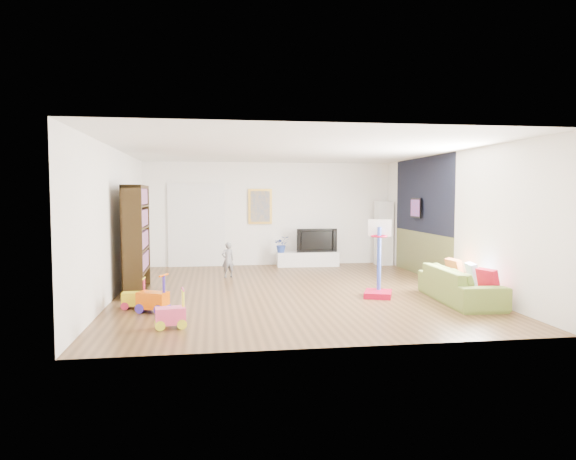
{
  "coord_description": "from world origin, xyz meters",
  "views": [
    {
      "loc": [
        -1.49,
        -9.7,
        1.84
      ],
      "look_at": [
        0.0,
        0.4,
        1.15
      ],
      "focal_mm": 32.0,
      "sensor_mm": 36.0,
      "label": 1
    }
  ],
  "objects": [
    {
      "name": "doorway",
      "position": [
        -1.9,
        3.71,
        1.05
      ],
      "size": [
        1.45,
        0.06,
        2.1
      ],
      "primitive_type": "cube",
      "color": "white",
      "rests_on": "ground"
    },
    {
      "name": "painting_back",
      "position": [
        -0.25,
        3.71,
        1.55
      ],
      "size": [
        0.62,
        0.06,
        0.92
      ],
      "primitive_type": "cube",
      "color": "gold",
      "rests_on": "wall_back"
    },
    {
      "name": "tall_cabinet",
      "position": [
        3.0,
        3.32,
        0.84
      ],
      "size": [
        0.41,
        0.41,
        1.68
      ],
      "primitive_type": "cube",
      "rotation": [
        0.0,
        0.0,
        0.04
      ],
      "color": "white",
      "rests_on": "ground"
    },
    {
      "name": "ride_on_pink",
      "position": [
        -2.08,
        -2.53,
        0.27
      ],
      "size": [
        0.44,
        0.31,
        0.54
      ],
      "primitive_type": "cube",
      "rotation": [
        0.0,
        0.0,
        0.14
      ],
      "color": "#FF4A82",
      "rests_on": "ground"
    },
    {
      "name": "olive_wainscot",
      "position": [
        3.23,
        1.4,
        0.5
      ],
      "size": [
        0.01,
        3.2,
        1.0
      ],
      "primitive_type": "cube",
      "color": "brown",
      "rests_on": "wall_right"
    },
    {
      "name": "pillow_right",
      "position": [
        2.95,
        -0.82,
        0.46
      ],
      "size": [
        0.15,
        0.41,
        0.4
      ],
      "primitive_type": "cube",
      "rotation": [
        0.0,
        0.0,
        0.11
      ],
      "color": "#A94D27",
      "rests_on": "sofa"
    },
    {
      "name": "vase_plant",
      "position": [
        0.26,
        3.29,
        0.58
      ],
      "size": [
        0.42,
        0.38,
        0.43
      ],
      "primitive_type": "imported",
      "rotation": [
        0.0,
        0.0,
        0.13
      ],
      "color": "#27419B",
      "rests_on": "media_console"
    },
    {
      "name": "wall_right",
      "position": [
        3.25,
        0.0,
        1.35
      ],
      "size": [
        0.0,
        7.5,
        2.7
      ],
      "primitive_type": "cube",
      "color": "white",
      "rests_on": "ground"
    },
    {
      "name": "pillow_left",
      "position": [
        2.92,
        -2.02,
        0.46
      ],
      "size": [
        0.21,
        0.39,
        0.38
      ],
      "primitive_type": "cube",
      "rotation": [
        0.0,
        0.0,
        0.3
      ],
      "color": "#AE0C23",
      "rests_on": "sofa"
    },
    {
      "name": "ceiling",
      "position": [
        0.0,
        0.0,
        2.7
      ],
      "size": [
        6.5,
        7.5,
        0.0
      ],
      "primitive_type": "cube",
      "color": "white",
      "rests_on": "ground"
    },
    {
      "name": "wall_front",
      "position": [
        0.0,
        -3.75,
        1.35
      ],
      "size": [
        6.5,
        0.0,
        2.7
      ],
      "primitive_type": "cube",
      "color": "silver",
      "rests_on": "ground"
    },
    {
      "name": "bookshelf",
      "position": [
        -2.91,
        0.16,
        1.01
      ],
      "size": [
        0.4,
        1.4,
        2.03
      ],
      "primitive_type": "cube",
      "rotation": [
        0.0,
        0.0,
        0.02
      ],
      "color": "black",
      "rests_on": "ground"
    },
    {
      "name": "wall_back",
      "position": [
        0.0,
        3.75,
        1.35
      ],
      "size": [
        6.5,
        0.0,
        2.7
      ],
      "primitive_type": "cube",
      "color": "white",
      "rests_on": "ground"
    },
    {
      "name": "wall_left",
      "position": [
        -3.25,
        0.0,
        1.35
      ],
      "size": [
        0.0,
        7.5,
        2.7
      ],
      "primitive_type": "cube",
      "color": "silver",
      "rests_on": "ground"
    },
    {
      "name": "ride_on_orange",
      "position": [
        -2.43,
        -1.5,
        0.3
      ],
      "size": [
        0.53,
        0.44,
        0.61
      ],
      "primitive_type": "cube",
      "rotation": [
        0.0,
        0.0,
        -0.41
      ],
      "color": "#DF5400",
      "rests_on": "ground"
    },
    {
      "name": "ride_on_yellow",
      "position": [
        -2.77,
        -1.17,
        0.25
      ],
      "size": [
        0.38,
        0.24,
        0.5
      ],
      "primitive_type": "cube",
      "rotation": [
        0.0,
        0.0,
        -0.03
      ],
      "color": "yellow",
      "rests_on": "ground"
    },
    {
      "name": "basketball_hoop",
      "position": [
        1.47,
        -0.83,
        0.7
      ],
      "size": [
        0.67,
        0.73,
        1.41
      ],
      "primitive_type": "cube",
      "rotation": [
        0.0,
        0.0,
        -0.39
      ],
      "color": "#B20527",
      "rests_on": "ground"
    },
    {
      "name": "pillow_center",
      "position": [
        2.97,
        -1.45,
        0.46
      ],
      "size": [
        0.18,
        0.42,
        0.4
      ],
      "primitive_type": "cube",
      "rotation": [
        0.0,
        0.0,
        -0.2
      ],
      "color": "white",
      "rests_on": "sofa"
    },
    {
      "name": "artwork_right",
      "position": [
        3.17,
        1.6,
        1.55
      ],
      "size": [
        0.04,
        0.56,
        0.46
      ],
      "primitive_type": "cube",
      "color": "#7F3F8C",
      "rests_on": "wall_right"
    },
    {
      "name": "floor",
      "position": [
        0.0,
        0.0,
        0.0
      ],
      "size": [
        6.5,
        7.5,
        0.0
      ],
      "primitive_type": "cube",
      "color": "brown",
      "rests_on": "ground"
    },
    {
      "name": "media_console",
      "position": [
        0.95,
        3.32,
        0.19
      ],
      "size": [
        1.61,
        0.46,
        0.37
      ],
      "primitive_type": "cube",
      "rotation": [
        0.0,
        0.0,
        -0.04
      ],
      "color": "white",
      "rests_on": "ground"
    },
    {
      "name": "sofa",
      "position": [
        2.76,
        -1.42,
        0.29
      ],
      "size": [
        0.89,
        2.05,
        0.59
      ],
      "primitive_type": "imported",
      "rotation": [
        0.0,
        0.0,
        1.52
      ],
      "color": "olive",
      "rests_on": "ground"
    },
    {
      "name": "tv",
      "position": [
        1.17,
        3.35,
        0.68
      ],
      "size": [
        1.06,
        0.16,
        0.61
      ],
      "primitive_type": "imported",
      "rotation": [
        0.0,
        0.0,
        0.02
      ],
      "color": "black",
      "rests_on": "media_console"
    },
    {
      "name": "child",
      "position": [
        -1.16,
        1.79,
        0.4
      ],
      "size": [
        0.34,
        0.27,
        0.79
      ],
      "primitive_type": "imported",
      "rotation": [
        0.0,
        0.0,
        3.48
      ],
      "color": "slate",
      "rests_on": "ground"
    },
    {
      "name": "navy_accent",
      "position": [
        3.23,
        1.4,
        1.85
      ],
      "size": [
        0.01,
        3.2,
        1.7
      ],
      "primitive_type": "cube",
      "color": "black",
      "rests_on": "wall_right"
    }
  ]
}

